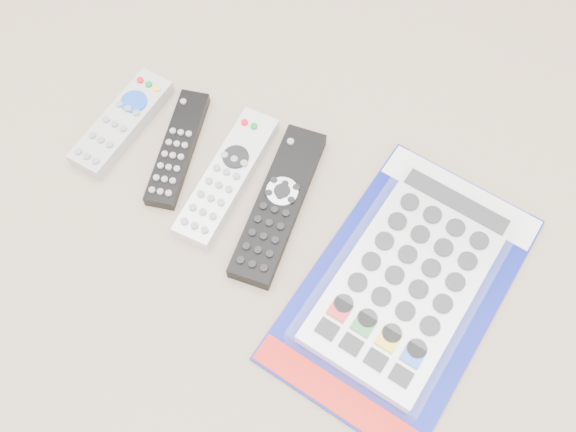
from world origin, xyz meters
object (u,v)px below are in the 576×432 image
at_px(jumbo_remote_packaged, 409,279).
at_px(remote_silver_dvd, 227,177).
at_px(remote_small_grey, 122,123).
at_px(remote_large_black, 279,204).
at_px(remote_slim_black, 178,149).

bearing_deg(jumbo_remote_packaged, remote_silver_dvd, -179.75).
bearing_deg(jumbo_remote_packaged, remote_small_grey, -178.37).
height_order(remote_large_black, jumbo_remote_packaged, jumbo_remote_packaged).
height_order(remote_slim_black, jumbo_remote_packaged, jumbo_remote_packaged).
bearing_deg(remote_slim_black, remote_small_grey, 165.41).
distance_m(remote_slim_black, remote_silver_dvd, 0.08).
bearing_deg(remote_large_black, jumbo_remote_packaged, -14.52).
height_order(remote_silver_dvd, remote_large_black, same).
bearing_deg(remote_slim_black, jumbo_remote_packaged, -21.10).
relative_size(remote_slim_black, remote_silver_dvd, 0.88).
bearing_deg(remote_large_black, remote_silver_dvd, 168.53).
bearing_deg(remote_silver_dvd, remote_large_black, -5.76).
xyz_separation_m(remote_slim_black, jumbo_remote_packaged, (0.32, -0.06, 0.01)).
height_order(remote_small_grey, jumbo_remote_packaged, jumbo_remote_packaged).
height_order(remote_silver_dvd, jumbo_remote_packaged, jumbo_remote_packaged).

